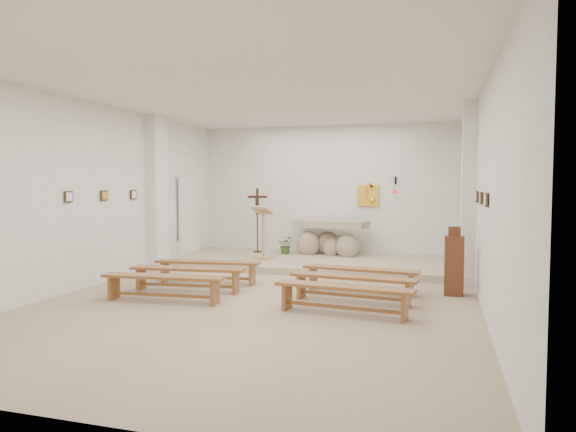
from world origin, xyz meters
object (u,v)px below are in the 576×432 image
(crucifix_stand, at_px, (257,215))
(bench_left_third, at_px, (163,282))
(donation_pedestal, at_px, (454,265))
(bench_left_front, at_px, (208,266))
(altar, at_px, (330,240))
(bench_right_third, at_px, (343,293))
(bench_right_front, at_px, (360,274))
(bench_right_second, at_px, (353,283))
(bench_left_second, at_px, (187,274))
(lectern, at_px, (263,233))

(crucifix_stand, xyz_separation_m, bench_left_third, (0.27, -5.27, -0.80))
(donation_pedestal, distance_m, bench_left_front, 4.61)
(bench_left_third, bearing_deg, altar, 68.66)
(crucifix_stand, distance_m, bench_left_front, 3.68)
(crucifix_stand, relative_size, bench_right_third, 0.80)
(donation_pedestal, distance_m, bench_left_third, 4.99)
(donation_pedestal, relative_size, bench_right_front, 0.57)
(altar, xyz_separation_m, bench_right_second, (1.35, -4.54, -0.19))
(bench_left_front, distance_m, bench_right_front, 3.00)
(bench_left_front, bearing_deg, bench_left_third, -95.42)
(bench_left_front, relative_size, bench_left_second, 1.00)
(bench_left_front, bearing_deg, altar, 60.46)
(lectern, distance_m, bench_left_front, 2.56)
(altar, height_order, bench_left_second, altar)
(bench_left_front, relative_size, bench_left_third, 1.00)
(bench_left_front, xyz_separation_m, bench_right_third, (3.00, -1.69, 0.00))
(donation_pedestal, bearing_deg, bench_right_front, -172.30)
(donation_pedestal, xyz_separation_m, bench_left_second, (-4.60, -1.09, -0.20))
(bench_right_front, bearing_deg, bench_left_second, -158.19)
(altar, xyz_separation_m, lectern, (-1.39, -1.19, 0.26))
(bench_right_front, distance_m, bench_left_second, 3.12)
(lectern, bearing_deg, altar, 55.21)
(bench_right_front, bearing_deg, lectern, 143.66)
(bench_left_front, bearing_deg, crucifix_stand, 88.85)
(donation_pedestal, relative_size, bench_right_second, 0.57)
(lectern, bearing_deg, bench_right_second, -36.03)
(bench_right_second, xyz_separation_m, bench_left_third, (-3.00, -0.84, 0.00))
(bench_left_front, bearing_deg, bench_right_third, -34.74)
(bench_left_front, height_order, bench_right_third, same)
(lectern, distance_m, crucifix_stand, 1.25)
(bench_left_second, relative_size, bench_right_third, 1.00)
(bench_right_second, distance_m, bench_right_third, 0.84)
(lectern, bearing_deg, bench_right_front, -27.77)
(bench_left_front, relative_size, bench_right_third, 1.00)
(bench_left_front, bearing_deg, lectern, 78.59)
(crucifix_stand, bearing_deg, bench_right_front, -56.68)
(lectern, relative_size, bench_right_second, 0.61)
(bench_right_second, xyz_separation_m, bench_right_third, (0.00, -0.84, 0.00))
(bench_left_second, bearing_deg, bench_left_third, -96.22)
(lectern, xyz_separation_m, bench_left_second, (-0.26, -3.35, -0.45))
(lectern, bearing_deg, bench_left_front, -81.29)
(crucifix_stand, relative_size, donation_pedestal, 1.41)
(bench_left_front, bearing_deg, bench_right_second, -21.11)
(altar, relative_size, crucifix_stand, 1.15)
(bench_left_second, relative_size, bench_left_third, 1.00)
(bench_left_third, bearing_deg, bench_left_front, 85.74)
(altar, height_order, bench_right_front, altar)
(altar, xyz_separation_m, bench_left_second, (-1.65, -4.54, -0.19))
(donation_pedestal, relative_size, bench_left_second, 0.57)
(crucifix_stand, bearing_deg, bench_left_front, -94.76)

